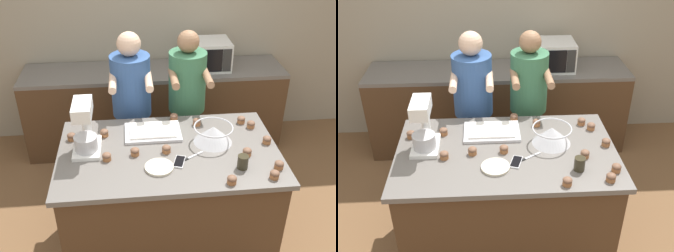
{
  "view_description": "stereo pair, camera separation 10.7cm",
  "coord_description": "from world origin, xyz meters",
  "views": [
    {
      "loc": [
        -0.25,
        -2.39,
        2.59
      ],
      "look_at": [
        0.0,
        0.05,
        1.11
      ],
      "focal_mm": 42.0,
      "sensor_mm": 36.0,
      "label": 1
    },
    {
      "loc": [
        -0.14,
        -2.39,
        2.59
      ],
      "look_at": [
        0.0,
        0.05,
        1.11
      ],
      "focal_mm": 42.0,
      "sensor_mm": 36.0,
      "label": 2
    }
  ],
  "objects": [
    {
      "name": "cupcake_0",
      "position": [
        0.37,
        -0.42,
        0.96
      ],
      "size": [
        0.07,
        0.07,
        0.06
      ],
      "color": "#9E6038",
      "rests_on": "island_counter"
    },
    {
      "name": "back_counter",
      "position": [
        0.0,
        1.51,
        0.47
      ],
      "size": [
        2.8,
        0.6,
        0.93
      ],
      "color": "#4C331E",
      "rests_on": "ground_plane"
    },
    {
      "name": "cupcake_10",
      "position": [
        -0.25,
        -0.04,
        0.96
      ],
      "size": [
        0.07,
        0.07,
        0.06
      ],
      "color": "#9E6038",
      "rests_on": "island_counter"
    },
    {
      "name": "cupcake_11",
      "position": [
        0.64,
        0.33,
        0.96
      ],
      "size": [
        0.07,
        0.07,
        0.06
      ],
      "color": "#9E6038",
      "rests_on": "island_counter"
    },
    {
      "name": "baking_tray",
      "position": [
        -0.1,
        0.24,
        0.95
      ],
      "size": [
        0.44,
        0.3,
        0.04
      ],
      "color": "silver",
      "rests_on": "island_counter"
    },
    {
      "name": "cupcake_5",
      "position": [
        0.7,
        0.25,
        0.96
      ],
      "size": [
        0.07,
        0.07,
        0.06
      ],
      "color": "#9E6038",
      "rests_on": "island_counter"
    },
    {
      "name": "person_right",
      "position": [
        0.25,
        0.77,
        0.83
      ],
      "size": [
        0.35,
        0.51,
        1.58
      ],
      "color": "#232328",
      "rests_on": "ground_plane"
    },
    {
      "name": "small_plate",
      "position": [
        -0.09,
        -0.21,
        0.94
      ],
      "size": [
        0.2,
        0.2,
        0.02
      ],
      "color": "beige",
      "rests_on": "island_counter"
    },
    {
      "name": "knife",
      "position": [
        0.14,
        -0.11,
        0.93
      ],
      "size": [
        0.2,
        0.13,
        0.01
      ],
      "color": "#BCBCC1",
      "rests_on": "island_counter"
    },
    {
      "name": "back_wall",
      "position": [
        0.0,
        1.86,
        1.35
      ],
      "size": [
        10.0,
        0.06,
        2.7
      ],
      "color": "gray",
      "rests_on": "ground_plane"
    },
    {
      "name": "ground_plane",
      "position": [
        0.0,
        0.0,
        0.0
      ],
      "size": [
        16.0,
        16.0,
        0.0
      ],
      "primitive_type": "plane",
      "color": "brown"
    },
    {
      "name": "cupcake_8",
      "position": [
        0.56,
        -0.12,
        0.96
      ],
      "size": [
        0.07,
        0.07,
        0.06
      ],
      "color": "#9E6038",
      "rests_on": "island_counter"
    },
    {
      "name": "cupcake_7",
      "position": [
        -0.02,
        -0.03,
        0.96
      ],
      "size": [
        0.07,
        0.07,
        0.06
      ],
      "color": "#9E6038",
      "rests_on": "island_counter"
    },
    {
      "name": "cupcake_6",
      "position": [
        0.27,
        0.34,
        0.96
      ],
      "size": [
        0.07,
        0.07,
        0.06
      ],
      "color": "#9E6038",
      "rests_on": "island_counter"
    },
    {
      "name": "mixing_bowl",
      "position": [
        0.35,
        0.08,
        1.0
      ],
      "size": [
        0.3,
        0.3,
        0.14
      ],
      "color": "#BCBCC1",
      "rests_on": "island_counter"
    },
    {
      "name": "cupcake_4",
      "position": [
        0.67,
        -0.4,
        0.96
      ],
      "size": [
        0.07,
        0.07,
        0.06
      ],
      "color": "#9E6038",
      "rests_on": "island_counter"
    },
    {
      "name": "cupcake_3",
      "position": [
        0.74,
        -0.3,
        0.96
      ],
      "size": [
        0.07,
        0.07,
        0.06
      ],
      "color": "#9E6038",
      "rests_on": "island_counter"
    },
    {
      "name": "cupcake_2",
      "position": [
        -0.48,
        0.24,
        0.96
      ],
      "size": [
        0.07,
        0.07,
        0.06
      ],
      "color": "#9E6038",
      "rests_on": "island_counter"
    },
    {
      "name": "cell_phone",
      "position": [
        0.06,
        -0.16,
        0.93
      ],
      "size": [
        0.11,
        0.16,
        0.01
      ],
      "color": "silver",
      "rests_on": "island_counter"
    },
    {
      "name": "cupcake_12",
      "position": [
        0.75,
        0.02,
        0.96
      ],
      "size": [
        0.07,
        0.07,
        0.06
      ],
      "color": "#9E6038",
      "rests_on": "island_counter"
    },
    {
      "name": "microwave_oven",
      "position": [
        0.58,
        1.51,
        1.08
      ],
      "size": [
        0.44,
        0.38,
        0.3
      ],
      "color": "silver",
      "rests_on": "back_counter"
    },
    {
      "name": "drinking_glass",
      "position": [
        0.49,
        -0.26,
        0.98
      ],
      "size": [
        0.08,
        0.08,
        0.1
      ],
      "color": "#332D1E",
      "rests_on": "island_counter"
    },
    {
      "name": "cupcake_9",
      "position": [
        0.09,
        0.44,
        0.96
      ],
      "size": [
        0.07,
        0.07,
        0.06
      ],
      "color": "#9E6038",
      "rests_on": "island_counter"
    },
    {
      "name": "cupcake_13",
      "position": [
        -0.45,
        -0.08,
        0.96
      ],
      "size": [
        0.07,
        0.07,
        0.06
      ],
      "color": "#9E6038",
      "rests_on": "island_counter"
    },
    {
      "name": "cupcake_1",
      "position": [
        -0.73,
        0.21,
        0.96
      ],
      "size": [
        0.07,
        0.07,
        0.06
      ],
      "color": "#9E6038",
      "rests_on": "island_counter"
    },
    {
      "name": "island_counter",
      "position": [
        0.0,
        0.0,
        0.47
      ],
      "size": [
        1.63,
        0.99,
        0.93
      ],
      "color": "#4C331E",
      "rests_on": "ground_plane"
    },
    {
      "name": "stand_mixer",
      "position": [
        -0.6,
        0.07,
        1.1
      ],
      "size": [
        0.2,
        0.3,
        0.4
      ],
      "color": "white",
      "rests_on": "island_counter"
    },
    {
      "name": "person_left",
      "position": [
        -0.25,
        0.77,
        0.83
      ],
      "size": [
        0.36,
        0.51,
        1.59
      ],
      "color": "brown",
      "rests_on": "ground_plane"
    }
  ]
}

